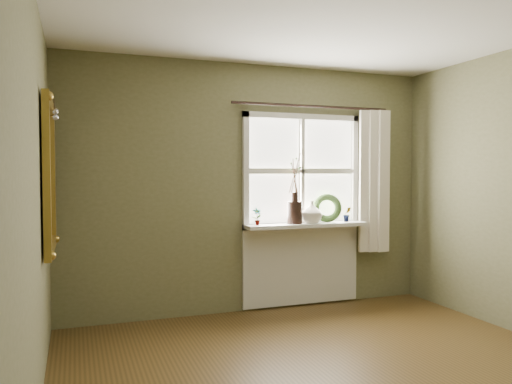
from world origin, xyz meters
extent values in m
cube|color=#636241|center=(0.00, 2.30, 1.30)|extent=(4.00, 0.10, 2.60)
cube|color=#636241|center=(-2.05, 0.00, 1.30)|extent=(0.10, 4.50, 2.60)
cube|color=silver|center=(0.55, 2.22, 0.89)|extent=(1.36, 0.06, 0.06)
cube|color=silver|center=(0.55, 2.22, 2.07)|extent=(1.36, 0.06, 0.06)
cube|color=silver|center=(-0.10, 2.22, 1.48)|extent=(0.06, 0.06, 1.24)
cube|color=silver|center=(1.20, 2.22, 1.48)|extent=(0.06, 0.06, 1.24)
cube|color=silver|center=(0.55, 2.22, 1.48)|extent=(1.24, 0.05, 0.04)
cube|color=silver|center=(0.55, 2.22, 1.48)|extent=(0.04, 0.05, 1.12)
cube|color=white|center=(0.23, 2.25, 1.77)|extent=(0.59, 0.01, 0.53)
cube|color=white|center=(0.88, 2.25, 1.77)|extent=(0.59, 0.01, 0.53)
cube|color=white|center=(0.23, 2.25, 1.19)|extent=(0.59, 0.01, 0.53)
cube|color=white|center=(0.88, 2.25, 1.19)|extent=(0.59, 0.01, 0.53)
cube|color=silver|center=(0.55, 2.12, 0.90)|extent=(1.36, 0.26, 0.04)
cube|color=silver|center=(0.55, 2.23, 0.46)|extent=(1.36, 0.04, 0.88)
cylinder|color=black|center=(0.42, 2.12, 1.04)|extent=(0.21, 0.21, 0.24)
imported|color=beige|center=(0.62, 2.12, 1.04)|extent=(0.28, 0.28, 0.24)
torus|color=#2F4A20|center=(0.83, 2.16, 1.04)|extent=(0.35, 0.26, 0.33)
imported|color=#2F4A20|center=(-0.01, 2.12, 1.01)|extent=(0.10, 0.07, 0.18)
imported|color=#2F4A20|center=(1.05, 2.12, 1.00)|extent=(0.10, 0.09, 0.17)
cube|color=silver|center=(1.39, 2.13, 1.37)|extent=(0.36, 0.12, 1.59)
cylinder|color=black|center=(0.65, 2.17, 2.18)|extent=(1.84, 0.03, 0.03)
cube|color=white|center=(-1.97, 1.46, 1.44)|extent=(0.02, 0.82, 1.01)
cube|color=olive|center=(-1.96, 1.46, 1.99)|extent=(0.05, 0.99, 0.09)
cube|color=olive|center=(-1.96, 1.46, 0.89)|extent=(0.05, 0.99, 0.09)
cube|color=olive|center=(-1.96, 1.00, 1.44)|extent=(0.05, 0.09, 1.01)
cube|color=olive|center=(-1.96, 1.91, 1.44)|extent=(0.05, 0.09, 1.01)
sphere|color=silver|center=(-1.91, 1.43, 1.93)|extent=(0.04, 0.04, 0.04)
sphere|color=silver|center=(-1.91, 1.46, 1.89)|extent=(0.04, 0.04, 0.04)
sphere|color=silver|center=(-1.91, 1.49, 1.94)|extent=(0.04, 0.04, 0.04)
camera|label=1|loc=(-1.78, -2.70, 1.47)|focal=35.00mm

